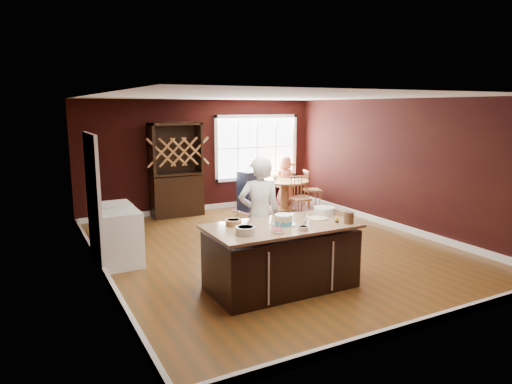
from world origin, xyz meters
TOP-DOWN VIEW (x-y plane):
  - room_shell at (0.00, 0.00)m, footprint 7.00×7.00m
  - window at (1.50, 3.47)m, footprint 2.36×0.10m
  - doorway at (-2.97, 0.60)m, footprint 0.08×1.26m
  - kitchen_island at (-0.82, -1.66)m, footprint 2.10×1.10m
  - dining_table at (1.79, 2.53)m, footprint 1.17×1.17m
  - baker at (-0.79, -0.96)m, footprint 0.74×0.57m
  - layer_cake at (-0.79, -1.67)m, footprint 0.35×0.35m
  - bowl_blue at (-1.48, -1.86)m, footprint 0.26×0.26m
  - bowl_yellow at (-1.43, -1.39)m, footprint 0.22×0.22m
  - bowl_pink at (-1.10, -2.02)m, footprint 0.16×0.16m
  - bowl_olive at (-0.72, -2.05)m, footprint 0.14×0.14m
  - drinking_glass at (-0.46, -1.76)m, footprint 0.08×0.08m
  - dinner_plate at (-0.18, -1.63)m, footprint 0.28×0.28m
  - white_tub at (0.08, -1.43)m, footprint 0.32×0.32m
  - stoneware_crock at (0.05, -2.04)m, footprint 0.14×0.14m
  - toy_figurine at (-0.07, -1.93)m, footprint 0.05×0.05m
  - rug at (1.79, 2.53)m, footprint 2.43×2.02m
  - chair_east at (2.61, 2.53)m, footprint 0.48×0.49m
  - chair_south at (1.71, 1.71)m, footprint 0.41×0.39m
  - chair_north at (2.16, 3.23)m, footprint 0.50×0.48m
  - seated_woman at (2.09, 3.03)m, footprint 0.67×0.48m
  - high_chair at (0.96, 2.88)m, footprint 0.50×0.50m
  - toddler at (1.04, 2.88)m, footprint 0.18×0.14m
  - table_plate at (2.07, 2.41)m, footprint 0.22×0.22m
  - table_cup at (1.61, 2.70)m, footprint 0.14×0.14m
  - hutch at (-0.75, 3.22)m, footprint 1.19×0.49m
  - washer at (-2.64, 0.28)m, footprint 0.62×0.60m
  - dryer at (-2.64, 0.92)m, footprint 0.63×0.61m

SIDE VIEW (x-z plane):
  - rug at x=1.79m, z-range 0.00..0.01m
  - kitchen_island at x=-0.82m, z-range -0.02..0.90m
  - washer at x=-2.64m, z-range 0.00..0.90m
  - dryer at x=-2.64m, z-range 0.00..0.91m
  - chair_south at x=1.71m, z-range 0.00..0.96m
  - chair_east at x=2.61m, z-range 0.00..0.96m
  - high_chair at x=0.96m, z-range 0.00..1.02m
  - dining_table at x=1.79m, z-range 0.16..0.91m
  - chair_north at x=2.16m, z-range 0.00..1.10m
  - seated_woman at x=2.09m, z-range 0.00..1.29m
  - table_plate at x=2.07m, z-range 0.75..0.77m
  - table_cup at x=1.61m, z-range 0.75..0.85m
  - toddler at x=1.04m, z-range 0.68..0.94m
  - baker at x=-0.79m, z-range 0.00..1.80m
  - dinner_plate at x=-0.18m, z-range 0.92..0.94m
  - bowl_olive at x=-0.72m, z-range 0.92..0.97m
  - bowl_pink at x=-1.10m, z-range 0.92..0.98m
  - bowl_yellow at x=-1.43m, z-range 0.92..1.00m
  - toy_figurine at x=-0.07m, z-range 0.92..1.01m
  - bowl_blue at x=-1.48m, z-range 0.92..1.02m
  - white_tub at x=0.08m, z-range 0.92..1.03m
  - layer_cake at x=-0.79m, z-range 0.92..1.06m
  - drinking_glass at x=-0.46m, z-range 0.92..1.07m
  - stoneware_crock at x=0.05m, z-range 0.92..1.09m
  - doorway at x=-2.97m, z-range -0.04..2.09m
  - hutch at x=-0.75m, z-range 0.00..2.18m
  - room_shell at x=0.00m, z-range -2.15..4.85m
  - window at x=1.50m, z-range 0.67..2.33m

